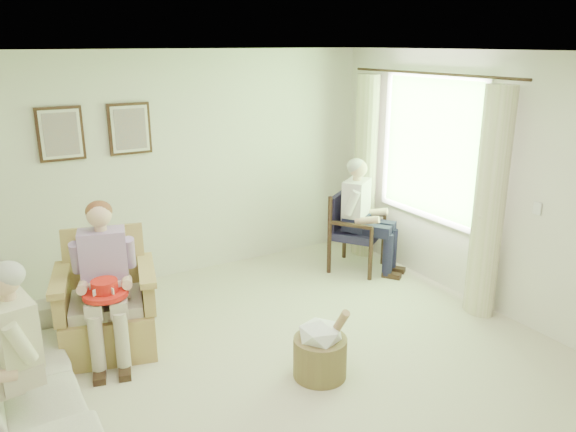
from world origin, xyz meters
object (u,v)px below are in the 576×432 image
object	(u,v)px
wicker_armchair	(107,312)
person_sofa	(10,347)
sofa	(14,379)
hatbox	(321,348)
person_wicker	(106,270)
red_hat	(105,290)
wood_armchair	(353,227)
person_dark	(362,209)

from	to	relation	value
wicker_armchair	person_sofa	bearing A→B (deg)	-116.10
sofa	hatbox	bearing A→B (deg)	-107.16
sofa	hatbox	size ratio (longest dim) A/B	3.26
person_wicker	red_hat	size ratio (longest dim) A/B	3.64
wood_armchair	person_dark	world-z (taller)	person_dark
person_wicker	wicker_armchair	bearing A→B (deg)	103.80
sofa	hatbox	xyz separation A→B (m)	(2.23, -0.69, -0.06)
red_hat	person_sofa	bearing A→B (deg)	-139.49
person_dark	hatbox	bearing A→B (deg)	-170.04
red_hat	sofa	bearing A→B (deg)	-155.10
hatbox	wicker_armchair	bearing A→B (deg)	135.32
sofa	hatbox	world-z (taller)	hatbox
sofa	wicker_armchair	bearing A→B (deg)	-50.15
wood_armchair	red_hat	size ratio (longest dim) A/B	2.48
sofa	person_wicker	size ratio (longest dim) A/B	1.58
wicker_armchair	hatbox	world-z (taller)	wicker_armchair
person_wicker	person_dark	distance (m)	3.10
wood_armchair	sofa	distance (m)	4.06
red_hat	hatbox	distance (m)	1.85
person_wicker	red_hat	bearing A→B (deg)	-93.62
person_sofa	hatbox	xyz separation A→B (m)	(2.23, -0.39, -0.48)
wood_armchair	person_dark	distance (m)	0.32
hatbox	person_dark	bearing A→B (deg)	44.77
person_dark	person_sofa	world-z (taller)	person_dark
red_hat	person_wicker	bearing A→B (deg)	72.58
wicker_armchair	red_hat	world-z (taller)	wicker_armchair
sofa	person_dark	xyz separation A→B (m)	(3.90, 0.97, 0.47)
person_wicker	hatbox	distance (m)	1.95
sofa	person_wicker	distance (m)	1.11
person_wicker	person_dark	xyz separation A→B (m)	(3.07, 0.41, -0.01)
wicker_armchair	hatbox	bearing A→B (deg)	-30.88
wood_armchair	red_hat	distance (m)	3.23
sofa	person_sofa	size ratio (longest dim) A/B	1.67
wicker_armchair	person_wicker	size ratio (longest dim) A/B	0.78
wood_armchair	person_wicker	xyz separation A→B (m)	(-3.07, -0.57, 0.29)
red_hat	hatbox	size ratio (longest dim) A/B	0.57
person_dark	person_wicker	bearing A→B (deg)	152.89
red_hat	person_dark	bearing A→B (deg)	11.06
wood_armchair	person_sofa	world-z (taller)	person_sofa
wood_armchair	hatbox	size ratio (longest dim) A/B	1.41
wood_armchair	person_dark	bearing A→B (deg)	-124.81
wicker_armchair	red_hat	xyz separation A→B (m)	(-0.06, -0.34, 0.37)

